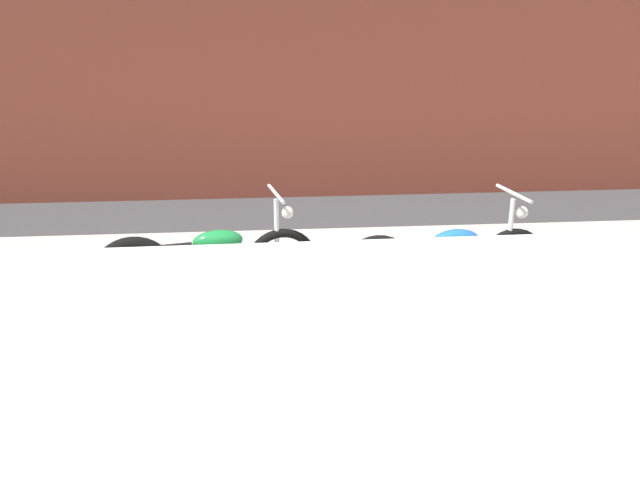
# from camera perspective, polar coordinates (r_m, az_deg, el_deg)

# --- Properties ---
(ground_plane) EXTENTS (80.00, 80.00, 0.00)m
(ground_plane) POSITION_cam_1_polar(r_m,az_deg,el_deg) (4.85, 1.56, -12.32)
(ground_plane) COLOR #38383A
(sidewalk_slab) EXTENTS (36.00, 3.50, 0.01)m
(sidewalk_slab) POSITION_cam_1_polar(r_m,az_deg,el_deg) (6.39, -0.16, -4.03)
(sidewalk_slab) COLOR #B2ADA3
(sidewalk_slab) RESTS_ON ground
(motorcycle_green) EXTENTS (1.99, 0.67, 1.03)m
(motorcycle_green) POSITION_cam_1_polar(r_m,az_deg,el_deg) (5.90, -11.01, -2.34)
(motorcycle_green) COLOR black
(motorcycle_green) RESTS_ON ground
(motorcycle_blue) EXTENTS (1.99, 0.63, 1.03)m
(motorcycle_blue) POSITION_cam_1_polar(r_m,az_deg,el_deg) (5.89, 9.41, -2.26)
(motorcycle_blue) COLOR black
(motorcycle_blue) RESTS_ON ground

